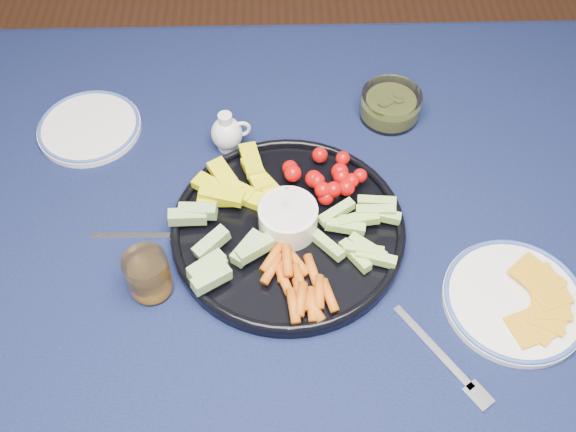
{
  "coord_description": "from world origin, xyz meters",
  "views": [
    {
      "loc": [
        -0.1,
        -0.6,
        1.6
      ],
      "look_at": [
        -0.09,
        -0.01,
        0.79
      ],
      "focal_mm": 40.0,
      "sensor_mm": 36.0,
      "label": 1
    }
  ],
  "objects_px": {
    "dining_table": "(337,258)",
    "creamer_pitcher": "(227,133)",
    "juice_tumbler": "(149,276)",
    "crudite_platter": "(287,227)",
    "pickle_bowl": "(390,106)",
    "cheese_plate": "(515,299)",
    "side_plate_extra": "(89,127)"
  },
  "relations": [
    {
      "from": "juice_tumbler",
      "to": "side_plate_extra",
      "type": "bearing_deg",
      "value": 113.75
    },
    {
      "from": "crudite_platter",
      "to": "side_plate_extra",
      "type": "distance_m",
      "value": 0.43
    },
    {
      "from": "pickle_bowl",
      "to": "cheese_plate",
      "type": "relative_size",
      "value": 0.52
    },
    {
      "from": "creamer_pitcher",
      "to": "juice_tumbler",
      "type": "distance_m",
      "value": 0.31
    },
    {
      "from": "pickle_bowl",
      "to": "juice_tumbler",
      "type": "height_order",
      "value": "juice_tumbler"
    },
    {
      "from": "crudite_platter",
      "to": "cheese_plate",
      "type": "relative_size",
      "value": 1.76
    },
    {
      "from": "side_plate_extra",
      "to": "creamer_pitcher",
      "type": "bearing_deg",
      "value": -10.16
    },
    {
      "from": "pickle_bowl",
      "to": "side_plate_extra",
      "type": "height_order",
      "value": "pickle_bowl"
    },
    {
      "from": "dining_table",
      "to": "creamer_pitcher",
      "type": "xyz_separation_m",
      "value": [
        -0.19,
        0.19,
        0.12
      ]
    },
    {
      "from": "cheese_plate",
      "to": "juice_tumbler",
      "type": "distance_m",
      "value": 0.55
    },
    {
      "from": "crudite_platter",
      "to": "juice_tumbler",
      "type": "distance_m",
      "value": 0.23
    },
    {
      "from": "dining_table",
      "to": "crudite_platter",
      "type": "relative_size",
      "value": 4.45
    },
    {
      "from": "pickle_bowl",
      "to": "juice_tumbler",
      "type": "bearing_deg",
      "value": -138.21
    },
    {
      "from": "juice_tumbler",
      "to": "cheese_plate",
      "type": "bearing_deg",
      "value": -4.1
    },
    {
      "from": "crudite_platter",
      "to": "creamer_pitcher",
      "type": "relative_size",
      "value": 4.85
    },
    {
      "from": "cheese_plate",
      "to": "dining_table",
      "type": "bearing_deg",
      "value": 150.5
    },
    {
      "from": "pickle_bowl",
      "to": "cheese_plate",
      "type": "bearing_deg",
      "value": -70.69
    },
    {
      "from": "dining_table",
      "to": "pickle_bowl",
      "type": "relative_size",
      "value": 15.12
    },
    {
      "from": "dining_table",
      "to": "crudite_platter",
      "type": "bearing_deg",
      "value": -174.74
    },
    {
      "from": "dining_table",
      "to": "juice_tumbler",
      "type": "height_order",
      "value": "juice_tumbler"
    },
    {
      "from": "crudite_platter",
      "to": "cheese_plate",
      "type": "height_order",
      "value": "crudite_platter"
    },
    {
      "from": "juice_tumbler",
      "to": "crudite_platter",
      "type": "bearing_deg",
      "value": 24.42
    },
    {
      "from": "dining_table",
      "to": "pickle_bowl",
      "type": "distance_m",
      "value": 0.3
    },
    {
      "from": "creamer_pitcher",
      "to": "cheese_plate",
      "type": "height_order",
      "value": "creamer_pitcher"
    },
    {
      "from": "dining_table",
      "to": "cheese_plate",
      "type": "distance_m",
      "value": 0.3
    },
    {
      "from": "pickle_bowl",
      "to": "creamer_pitcher",
      "type": "bearing_deg",
      "value": -166.57
    },
    {
      "from": "cheese_plate",
      "to": "side_plate_extra",
      "type": "distance_m",
      "value": 0.79
    },
    {
      "from": "dining_table",
      "to": "creamer_pitcher",
      "type": "height_order",
      "value": "creamer_pitcher"
    },
    {
      "from": "crudite_platter",
      "to": "juice_tumbler",
      "type": "xyz_separation_m",
      "value": [
        -0.21,
        -0.09,
        0.01
      ]
    },
    {
      "from": "creamer_pitcher",
      "to": "cheese_plate",
      "type": "xyz_separation_m",
      "value": [
        0.44,
        -0.33,
        -0.02
      ]
    },
    {
      "from": "side_plate_extra",
      "to": "dining_table",
      "type": "bearing_deg",
      "value": -27.85
    },
    {
      "from": "pickle_bowl",
      "to": "side_plate_extra",
      "type": "xyz_separation_m",
      "value": [
        -0.55,
        -0.03,
        -0.02
      ]
    }
  ]
}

